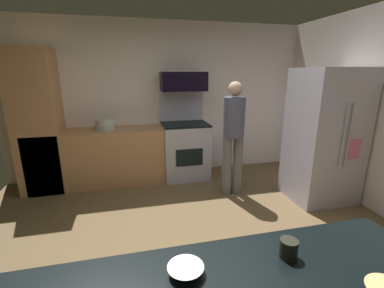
% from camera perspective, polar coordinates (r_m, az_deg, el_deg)
% --- Properties ---
extents(ground_plane, '(5.20, 4.80, 0.02)m').
position_cam_1_polar(ground_plane, '(2.92, 0.60, -22.13)').
color(ground_plane, brown).
extents(wall_back, '(5.20, 0.12, 2.60)m').
position_cam_1_polar(wall_back, '(4.65, -6.46, 9.46)').
color(wall_back, silver).
rests_on(wall_back, ground).
extents(lower_cabinet_run, '(2.40, 0.60, 0.90)m').
position_cam_1_polar(lower_cabinet_run, '(4.44, -17.13, -2.63)').
color(lower_cabinet_run, tan).
rests_on(lower_cabinet_run, ground).
extents(cabinet_column, '(0.60, 0.60, 2.10)m').
position_cam_1_polar(cabinet_column, '(4.49, -30.57, 4.00)').
color(cabinet_column, tan).
rests_on(cabinet_column, ground).
extents(oven_range, '(0.76, 0.65, 1.48)m').
position_cam_1_polar(oven_range, '(4.50, -1.53, -0.91)').
color(oven_range, '#B6B3C3').
rests_on(oven_range, ground).
extents(microwave, '(0.74, 0.38, 0.31)m').
position_cam_1_polar(microwave, '(4.40, -1.87, 13.52)').
color(microwave, black).
rests_on(microwave, oven_range).
extents(refrigerator, '(0.85, 0.74, 1.83)m').
position_cam_1_polar(refrigerator, '(4.04, 26.97, 1.48)').
color(refrigerator, '#B7B1C3').
rests_on(refrigerator, ground).
extents(person_cook, '(0.31, 0.30, 1.65)m').
position_cam_1_polar(person_cook, '(3.77, 9.05, 2.29)').
color(person_cook, slate).
rests_on(person_cook, ground).
extents(mixing_bowl_large, '(0.17, 0.17, 0.04)m').
position_cam_1_polar(mixing_bowl_large, '(1.29, -1.41, -25.86)').
color(mixing_bowl_large, white).
rests_on(mixing_bowl_large, counter_island).
extents(mug_tea, '(0.09, 0.09, 0.09)m').
position_cam_1_polar(mug_tea, '(1.44, 20.35, -20.65)').
color(mug_tea, black).
rests_on(mug_tea, counter_island).
extents(stock_pot, '(0.29, 0.29, 0.17)m').
position_cam_1_polar(stock_pot, '(4.32, -18.41, 4.10)').
color(stock_pot, '#B5C0BC').
rests_on(stock_pot, lower_cabinet_run).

